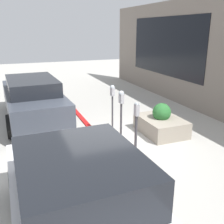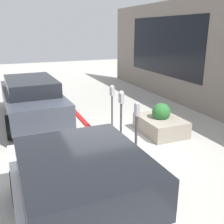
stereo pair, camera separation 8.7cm
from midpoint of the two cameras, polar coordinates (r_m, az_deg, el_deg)
name	(u,v)px [view 1 (the left image)]	position (r m, az deg, el deg)	size (l,w,h in m)	color
ground_plane	(108,145)	(7.43, -0.58, -7.21)	(40.00, 40.00, 0.00)	#ADAAA3
curb_strip	(105,145)	(7.39, -1.17, -7.16)	(19.00, 0.16, 0.04)	red
parking_meter_nearest	(136,122)	(6.59, 5.68, -2.07)	(0.14, 0.12, 1.42)	#38383D
parking_meter_second	(121,105)	(7.18, 2.37, 1.48)	(0.18, 0.15, 1.53)	#38383D
parking_meter_middle	(112,98)	(7.87, 0.41, 2.98)	(0.17, 0.14, 1.54)	#38383D
planter_box	(161,123)	(8.27, 10.93, -2.44)	(1.55, 1.15, 0.97)	gray
parked_car_front	(79,195)	(4.08, -6.49, -17.59)	(3.94, 1.97, 1.49)	silver
parked_car_middle	(33,98)	(9.56, -16.64, 3.01)	(4.82, 1.94, 1.53)	#383D47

